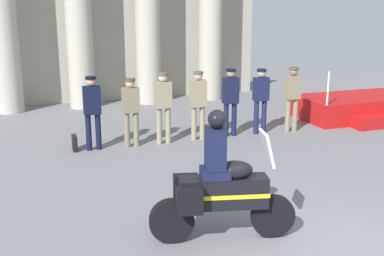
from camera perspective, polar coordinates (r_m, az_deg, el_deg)
reviewing_stand at (r=15.07m, az=18.99°, el=2.27°), size 3.48×2.33×1.54m
officer_in_row_0 at (r=11.21m, az=-11.61°, el=2.40°), size 0.38×0.24×1.70m
officer_in_row_1 at (r=11.34m, az=-7.17°, el=2.46°), size 0.38×0.24×1.61m
officer_in_row_2 at (r=11.51m, az=-3.37°, el=3.02°), size 0.38×0.24×1.71m
officer_in_row_3 at (r=11.83m, az=0.72°, el=3.30°), size 0.38×0.24×1.69m
officer_in_row_4 at (r=12.20m, az=4.52°, el=3.65°), size 0.38×0.24×1.71m
officer_in_row_5 at (r=12.54m, az=8.05°, el=3.75°), size 0.38×0.24×1.67m
officer_in_row_6 at (r=12.88m, az=11.68°, el=3.92°), size 0.38×0.24×1.69m
motorcycle_with_rider at (r=6.83m, az=3.09°, el=-6.93°), size 2.06×0.85×1.90m
briefcase_on_ground at (r=11.43m, az=-13.57°, el=-1.72°), size 0.10×0.32×0.36m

